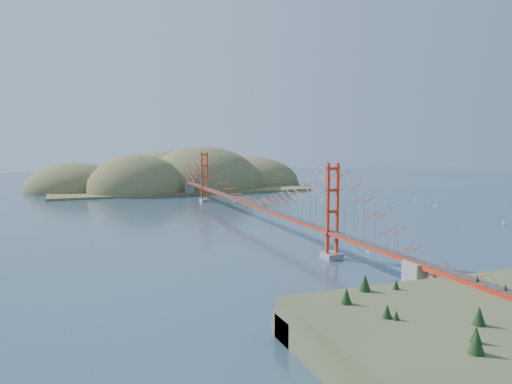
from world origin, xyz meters
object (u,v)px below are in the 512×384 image
object	(u,v)px
sailboat_0	(320,224)
sailboat_2	(503,223)
sailboat_1	(294,205)
bridge	(248,182)
fort	(434,295)

from	to	relation	value
sailboat_0	sailboat_2	bearing A→B (deg)	-20.35
sailboat_1	sailboat_2	size ratio (longest dim) A/B	0.87
sailboat_1	sailboat_0	bearing A→B (deg)	-104.34
bridge	sailboat_1	distance (m)	23.39
bridge	sailboat_1	bearing A→B (deg)	43.51
sailboat_0	bridge	bearing A→B (deg)	142.84
fort	sailboat_1	xyz separation A→B (m)	(15.81, 63.38, -0.52)
bridge	fort	xyz separation A→B (m)	(0.40, -47.98, -6.34)
bridge	sailboat_0	bearing A→B (deg)	-37.16
bridge	fort	size ratio (longest dim) A/B	25.51
sailboat_0	fort	bearing A→B (deg)	-103.82
fort	sailboat_2	bearing A→B (deg)	36.43
bridge	fort	world-z (taller)	bridge
sailboat_1	sailboat_2	xyz separation A→B (m)	(23.73, -34.19, 0.01)
sailboat_0	sailboat_2	size ratio (longest dim) A/B	0.89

